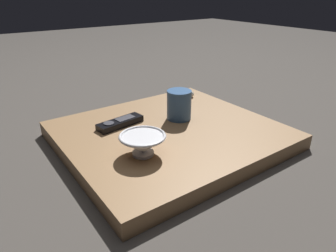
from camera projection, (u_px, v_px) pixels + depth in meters
ground_plane at (170, 141)px, 0.97m from camera, size 6.00×6.00×0.00m
table at (170, 135)px, 0.96m from camera, size 0.64×0.58×0.05m
cereal_bowl at (143, 143)px, 0.79m from camera, size 0.12×0.12×0.06m
coffee_mug at (179, 105)px, 1.00m from camera, size 0.08×0.08×0.10m
teaspoon at (189, 95)px, 1.21m from camera, size 0.12×0.05×0.03m
tv_remote_near at (120, 123)px, 0.97m from camera, size 0.16×0.07×0.02m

